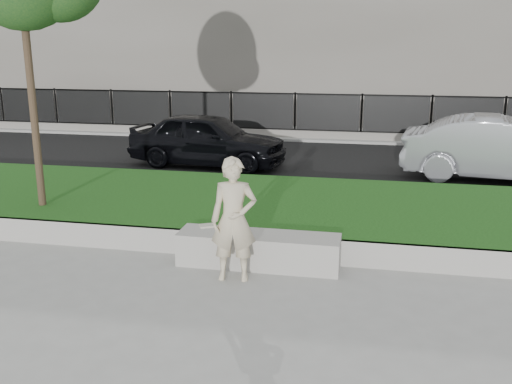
% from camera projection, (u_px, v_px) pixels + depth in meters
% --- Properties ---
extents(ground, '(90.00, 90.00, 0.00)m').
position_uv_depth(ground, '(220.00, 285.00, 7.85)').
color(ground, gray).
rests_on(ground, ground).
extents(grass_bank, '(34.00, 4.00, 0.40)m').
position_uv_depth(grass_bank, '(261.00, 210.00, 10.64)').
color(grass_bank, black).
rests_on(grass_bank, ground).
extents(grass_kerb, '(34.00, 0.08, 0.40)m').
position_uv_depth(grass_kerb, '(237.00, 245.00, 8.79)').
color(grass_kerb, gray).
rests_on(grass_kerb, ground).
extents(street, '(34.00, 7.00, 0.04)m').
position_uv_depth(street, '(299.00, 161.00, 15.90)').
color(street, black).
rests_on(street, ground).
extents(far_pavement, '(34.00, 3.00, 0.12)m').
position_uv_depth(far_pavement, '(315.00, 135.00, 20.15)').
color(far_pavement, gray).
rests_on(far_pavement, ground).
extents(iron_fence, '(32.00, 0.30, 1.50)m').
position_uv_depth(iron_fence, '(313.00, 125.00, 19.08)').
color(iron_fence, slate).
rests_on(iron_fence, far_pavement).
extents(building_facade, '(34.00, 10.00, 10.00)m').
position_uv_depth(building_facade, '(334.00, 1.00, 25.52)').
color(building_facade, '#635F57').
rests_on(building_facade, ground).
extents(stone_bench, '(2.41, 0.60, 0.49)m').
position_uv_depth(stone_bench, '(259.00, 250.00, 8.47)').
color(stone_bench, gray).
rests_on(stone_bench, ground).
extents(man, '(0.69, 0.51, 1.74)m').
position_uv_depth(man, '(234.00, 220.00, 7.84)').
color(man, beige).
rests_on(man, ground).
extents(book, '(0.28, 0.26, 0.03)m').
position_uv_depth(book, '(207.00, 226.00, 8.76)').
color(book, beige).
rests_on(book, stone_bench).
extents(car_dark, '(4.32, 2.13, 1.42)m').
position_uv_depth(car_dark, '(208.00, 139.00, 15.06)').
color(car_dark, black).
rests_on(car_dark, street).
extents(car_silver, '(4.76, 2.20, 1.51)m').
position_uv_depth(car_silver, '(503.00, 149.00, 13.38)').
color(car_silver, '#93959C').
rests_on(car_silver, street).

